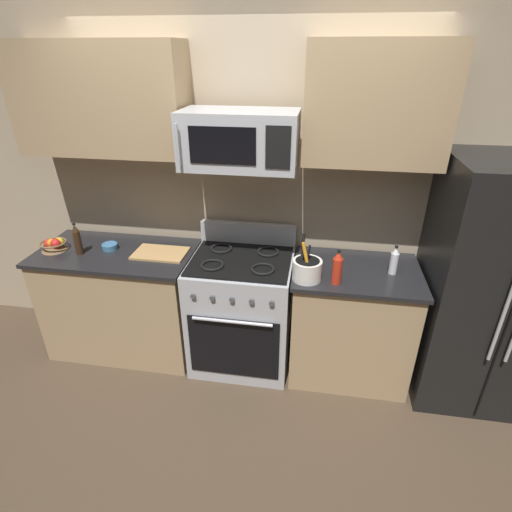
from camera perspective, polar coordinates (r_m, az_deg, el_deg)
The scene contains 17 objects.
ground_plane at distance 3.01m, azimuth -4.57°, elevation -22.66°, with size 16.00×16.00×0.00m, color #473828.
wall_back at distance 3.16m, azimuth -0.85°, elevation 8.92°, with size 8.00×0.10×2.60m, color tan.
counter_left at distance 3.50m, azimuth -18.33°, elevation -5.99°, with size 1.22×0.65×0.91m.
range_oven at distance 3.19m, azimuth -1.99°, elevation -7.64°, with size 0.76×0.70×1.09m.
counter_right at distance 3.17m, azimuth 13.31°, elevation -9.11°, with size 0.90×0.65×0.91m.
refrigerator at distance 3.15m, azimuth 30.19°, elevation -3.78°, with size 0.81×0.77×1.74m.
microwave at distance 2.69m, azimuth -2.34°, elevation 16.28°, with size 0.75×0.44×0.36m.
upper_cabinets_left at distance 3.14m, azimuth -21.28°, elevation 20.10°, with size 1.21×0.34×0.74m.
upper_cabinets_right at distance 2.76m, azimuth 16.85°, elevation 19.95°, with size 0.89×0.34×0.74m.
utensil_crock at distance 2.71m, azimuth 7.29°, elevation -1.85°, with size 0.20×0.20×0.32m.
fruit_basket at distance 3.47m, azimuth -26.82°, elevation 1.43°, with size 0.20×0.20×0.10m.
apple_loose at distance 3.52m, azimuth -27.44°, elevation 1.54°, with size 0.08×0.08×0.08m, color red.
cutting_board at distance 3.13m, azimuth -13.49°, elevation 0.40°, with size 0.40×0.26×0.02m, color tan.
bottle_soy at distance 3.30m, azimuth -24.15°, elevation 2.12°, with size 0.06×0.06×0.25m.
bottle_hot_sauce at distance 2.68m, azimuth 11.53°, elevation -1.68°, with size 0.07×0.07×0.25m.
bottle_vinegar at distance 2.91m, azimuth 19.12°, elevation -0.66°, with size 0.05×0.05×0.21m.
prep_bowl at distance 3.32m, azimuth -20.15°, elevation 1.33°, with size 0.12×0.12×0.05m.
Camera 1 is at (0.53, -1.86, 2.31)m, focal length 28.02 mm.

